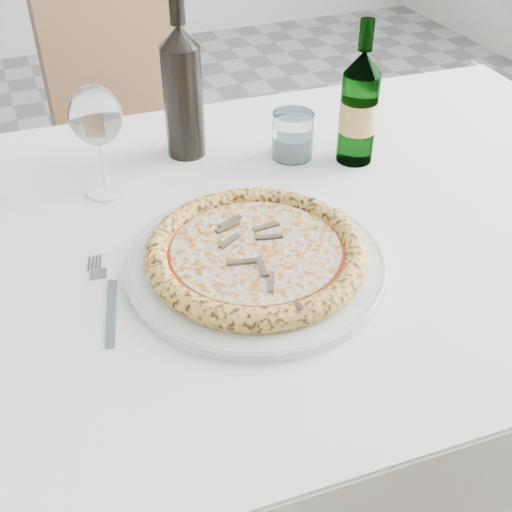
% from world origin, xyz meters
% --- Properties ---
extents(floor, '(5.00, 6.00, 0.02)m').
position_xyz_m(floor, '(0.00, 0.00, -0.01)').
color(floor, gray).
rests_on(floor, ground).
extents(dining_table, '(1.57, 0.98, 0.76)m').
position_xyz_m(dining_table, '(0.12, -0.05, 0.67)').
color(dining_table, brown).
rests_on(dining_table, floor).
extents(chair_far, '(0.46, 0.46, 0.93)m').
position_xyz_m(chair_far, '(0.16, 0.79, 0.53)').
color(chair_far, brown).
rests_on(chair_far, floor).
extents(plate, '(0.37, 0.37, 0.02)m').
position_xyz_m(plate, '(0.12, -0.15, 0.76)').
color(plate, silver).
rests_on(plate, dining_table).
extents(pizza, '(0.31, 0.31, 0.03)m').
position_xyz_m(pizza, '(0.12, -0.15, 0.78)').
color(pizza, '#CFBA70').
rests_on(pizza, plate).
extents(fork, '(0.04, 0.18, 0.00)m').
position_xyz_m(fork, '(-0.09, -0.14, 0.76)').
color(fork, slate).
rests_on(fork, dining_table).
extents(wine_glass, '(0.08, 0.08, 0.18)m').
position_xyz_m(wine_glass, '(-0.03, 0.13, 0.89)').
color(wine_glass, white).
rests_on(wine_glass, dining_table).
extents(tumbler, '(0.07, 0.07, 0.08)m').
position_xyz_m(tumbler, '(0.30, 0.12, 0.79)').
color(tumbler, silver).
rests_on(tumbler, dining_table).
extents(beer_bottle, '(0.06, 0.06, 0.25)m').
position_xyz_m(beer_bottle, '(0.40, 0.07, 0.86)').
color(beer_bottle, '#245A25').
rests_on(beer_bottle, dining_table).
extents(wine_bottle, '(0.07, 0.07, 0.28)m').
position_xyz_m(wine_bottle, '(0.13, 0.21, 0.88)').
color(wine_bottle, black).
rests_on(wine_bottle, dining_table).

